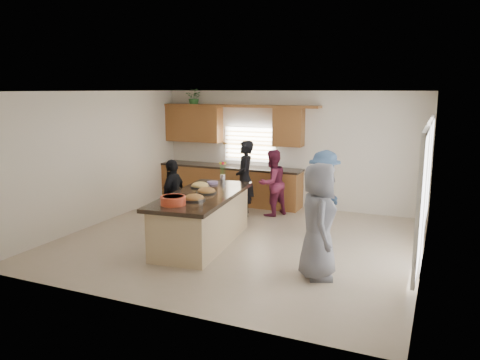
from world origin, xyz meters
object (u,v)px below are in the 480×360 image
at_px(island, 202,220).
at_px(salad_bowl, 173,200).
at_px(woman_right_back, 324,194).
at_px(woman_right_front, 318,221).
at_px(woman_left_back, 245,178).
at_px(woman_left_front, 173,196).
at_px(woman_left_mid, 272,183).

xyz_separation_m(island, salad_bowl, (-0.05, -0.92, 0.58)).
relative_size(salad_bowl, woman_right_back, 0.25).
bearing_deg(salad_bowl, island, 87.11).
distance_m(island, woman_right_front, 2.50).
distance_m(woman_left_back, woman_right_back, 2.20).
bearing_deg(woman_left_front, island, 60.06).
bearing_deg(woman_right_back, island, 133.17).
xyz_separation_m(woman_left_back, woman_left_mid, (0.57, 0.25, -0.10)).
distance_m(woman_left_mid, woman_right_front, 3.62).
height_order(salad_bowl, woman_right_back, woman_right_back).
bearing_deg(woman_left_front, woman_right_back, 102.59).
height_order(island, salad_bowl, salad_bowl).
distance_m(woman_right_back, woman_right_front, 2.03).
bearing_deg(salad_bowl, woman_right_back, 47.64).
bearing_deg(woman_left_back, woman_right_front, 16.48).
bearing_deg(woman_left_mid, woman_right_front, 58.63).
height_order(woman_left_back, woman_left_front, woman_left_back).
bearing_deg(woman_left_mid, salad_bowl, 18.41).
xyz_separation_m(island, woman_right_front, (2.36, -0.71, 0.44)).
relative_size(woman_left_back, woman_left_front, 1.16).
distance_m(woman_left_back, woman_right_front, 3.75).
distance_m(woman_left_front, woman_right_front, 3.42).
xyz_separation_m(woman_left_back, woman_right_back, (2.02, -0.88, -0.01)).
distance_m(salad_bowl, woman_left_back, 3.08).
bearing_deg(woman_right_front, woman_left_back, 20.40).
bearing_deg(woman_left_back, woman_right_back, 42.91).
xyz_separation_m(salad_bowl, woman_left_back, (-0.01, 3.08, -0.18)).
relative_size(woman_left_front, woman_right_back, 0.87).
relative_size(woman_left_front, woman_right_front, 0.83).
xyz_separation_m(island, woman_left_front, (-0.87, 0.42, 0.29)).
distance_m(island, woman_right_back, 2.37).
bearing_deg(woman_left_front, salad_bowl, 27.36).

